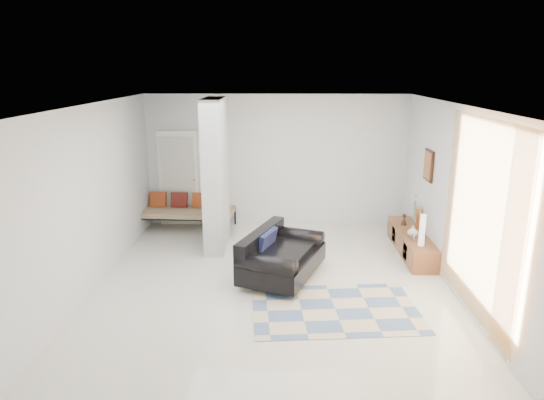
{
  "coord_description": "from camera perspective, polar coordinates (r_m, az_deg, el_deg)",
  "views": [
    {
      "loc": [
        0.15,
        -7.14,
        3.31
      ],
      "look_at": [
        -0.03,
        0.6,
        1.2
      ],
      "focal_mm": 32.0,
      "sensor_mm": 36.0,
      "label": 1
    }
  ],
  "objects": [
    {
      "name": "loveseat",
      "position": [
        7.93,
        0.84,
        -6.63
      ],
      "size": [
        1.49,
        1.89,
        0.76
      ],
      "rotation": [
        0.0,
        0.0,
        -0.36
      ],
      "color": "silver",
      "rests_on": "floor"
    },
    {
      "name": "bronze_figurine",
      "position": [
        9.61,
        15.28,
        -2.23
      ],
      "size": [
        0.12,
        0.12,
        0.22
      ],
      "primitive_type": null,
      "rotation": [
        0.0,
        0.0,
        -0.12
      ],
      "color": "#322216",
      "rests_on": "media_console"
    },
    {
      "name": "daybed",
      "position": [
        10.39,
        -10.21,
        -1.2
      ],
      "size": [
        2.05,
        0.97,
        0.77
      ],
      "rotation": [
        0.0,
        0.0,
        -0.06
      ],
      "color": "black",
      "rests_on": "floor"
    },
    {
      "name": "vase",
      "position": [
        9.01,
        16.24,
        -3.54
      ],
      "size": [
        0.21,
        0.21,
        0.2
      ],
      "primitive_type": "imported",
      "rotation": [
        0.0,
        0.0,
        0.06
      ],
      "color": "white",
      "rests_on": "media_console"
    },
    {
      "name": "wall_back",
      "position": [
        10.32,
        0.5,
        4.59
      ],
      "size": [
        6.0,
        0.0,
        6.0
      ],
      "primitive_type": "plane",
      "rotation": [
        1.57,
        0.0,
        0.0
      ],
      "color": "silver",
      "rests_on": "ground"
    },
    {
      "name": "hallway_door",
      "position": [
        10.6,
        -10.95,
        2.5
      ],
      "size": [
        0.85,
        0.06,
        2.04
      ],
      "primitive_type": "cube",
      "color": "white",
      "rests_on": "floor"
    },
    {
      "name": "ceiling",
      "position": [
        7.16,
        0.15,
        11.18
      ],
      "size": [
        6.0,
        6.0,
        0.0
      ],
      "primitive_type": "plane",
      "rotation": [
        3.14,
        0.0,
        0.0
      ],
      "color": "white",
      "rests_on": "wall_back"
    },
    {
      "name": "wall_left",
      "position": [
        7.94,
        -20.13,
        0.39
      ],
      "size": [
        0.0,
        6.0,
        6.0
      ],
      "primitive_type": "plane",
      "rotation": [
        1.57,
        0.0,
        1.57
      ],
      "color": "silver",
      "rests_on": "ground"
    },
    {
      "name": "partition_column",
      "position": [
        9.03,
        -6.64,
        2.95
      ],
      "size": [
        0.35,
        1.2,
        2.8
      ],
      "primitive_type": "cube",
      "color": "silver",
      "rests_on": "floor"
    },
    {
      "name": "curtain",
      "position": [
        6.75,
        23.2,
        -1.99
      ],
      "size": [
        0.0,
        2.55,
        2.55
      ],
      "primitive_type": "plane",
      "rotation": [
        1.57,
        0.0,
        1.57
      ],
      "color": "orange",
      "rests_on": "wall_right"
    },
    {
      "name": "wall_art",
      "position": [
        9.01,
        17.95,
        3.9
      ],
      "size": [
        0.04,
        0.45,
        0.55
      ],
      "primitive_type": "cube",
      "color": "black",
      "rests_on": "wall_right"
    },
    {
      "name": "media_console",
      "position": [
        9.33,
        16.05,
        -4.8
      ],
      "size": [
        0.45,
        2.04,
        0.8
      ],
      "color": "brown",
      "rests_on": "floor"
    },
    {
      "name": "area_rug",
      "position": [
        7.1,
        7.44,
        -12.62
      ],
      "size": [
        2.45,
        1.74,
        0.01
      ],
      "primitive_type": "cube",
      "rotation": [
        0.0,
        0.0,
        0.08
      ],
      "color": "beige",
      "rests_on": "floor"
    },
    {
      "name": "wall_front",
      "position": [
        4.56,
        -0.69,
        -9.5
      ],
      "size": [
        6.0,
        0.0,
        6.0
      ],
      "primitive_type": "plane",
      "rotation": [
        -1.57,
        0.0,
        0.0
      ],
      "color": "silver",
      "rests_on": "ground"
    },
    {
      "name": "cylinder_lamp",
      "position": [
        8.56,
        17.26,
        -3.4
      ],
      "size": [
        0.1,
        0.1,
        0.55
      ],
      "primitive_type": "cylinder",
      "color": "white",
      "rests_on": "media_console"
    },
    {
      "name": "floor",
      "position": [
        7.87,
        0.13,
        -9.61
      ],
      "size": [
        6.0,
        6.0,
        0.0
      ],
      "primitive_type": "plane",
      "color": "silver",
      "rests_on": "ground"
    },
    {
      "name": "wall_right",
      "position": [
        7.83,
        20.7,
        0.14
      ],
      "size": [
        0.0,
        6.0,
        6.0
      ],
      "primitive_type": "plane",
      "rotation": [
        1.57,
        0.0,
        -1.57
      ],
      "color": "silver",
      "rests_on": "ground"
    }
  ]
}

